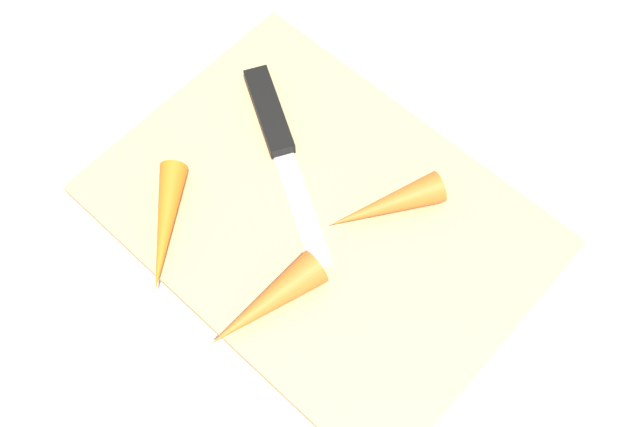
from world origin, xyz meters
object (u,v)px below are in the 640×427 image
object	(u,v)px
knife	(273,124)
cutting_board	(320,217)
carrot_medium	(265,304)
carrot_longest	(165,227)
carrot_shortest	(385,206)

from	to	relation	value
knife	cutting_board	bearing A→B (deg)	7.96
carrot_medium	carrot_longest	size ratio (longest dim) A/B	0.91
knife	carrot_medium	xyz separation A→B (m)	(-0.11, 0.13, 0.01)
knife	carrot_longest	distance (m)	0.13
cutting_board	carrot_medium	bearing A→B (deg)	105.90
carrot_longest	carrot_medium	bearing A→B (deg)	53.95
carrot_medium	carrot_shortest	world-z (taller)	carrot_medium
carrot_shortest	carrot_longest	bearing A→B (deg)	-15.14
knife	carrot_longest	xyz separation A→B (m)	(-0.01, 0.13, 0.01)
cutting_board	carrot_medium	distance (m)	0.10
cutting_board	carrot_longest	bearing A→B (deg)	50.59
cutting_board	carrot_shortest	size ratio (longest dim) A/B	3.66
knife	carrot_shortest	distance (m)	0.13
cutting_board	carrot_longest	world-z (taller)	carrot_longest
carrot_medium	carrot_longest	distance (m)	0.11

